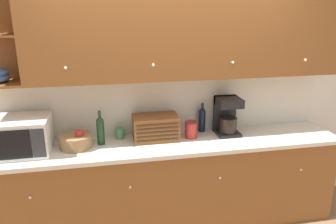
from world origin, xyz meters
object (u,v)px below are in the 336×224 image
fruit_basket (76,141)px  storage_canister (191,130)px  coffee_maker (227,115)px  bread_box (156,128)px  second_wine_bottle (202,119)px  wine_bottle (100,130)px  microwave (22,136)px  mug (120,133)px

fruit_basket → storage_canister: fruit_basket is taller
storage_canister → coffee_maker: 0.41m
bread_box → second_wine_bottle: second_wine_bottle is taller
wine_bottle → storage_canister: size_ratio=1.99×
storage_canister → bread_box: bearing=174.6°
fruit_basket → storage_canister: 1.11m
microwave → fruit_basket: bearing=2.7°
mug → bread_box: bread_box is taller
bread_box → coffee_maker: bearing=1.2°
microwave → coffee_maker: size_ratio=1.25×
microwave → coffee_maker: bearing=2.6°
wine_bottle → coffee_maker: coffee_maker is taller
bread_box → second_wine_bottle: bearing=12.9°
microwave → wine_bottle: (0.68, 0.05, -0.01)m
wine_bottle → fruit_basket: bearing=-173.6°
microwave → fruit_basket: (0.46, 0.02, -0.10)m
wine_bottle → bread_box: (0.53, 0.02, -0.03)m
wine_bottle → storage_canister: bearing=-0.6°
fruit_basket → coffee_maker: size_ratio=0.79×
fruit_basket → storage_canister: bearing=0.9°
mug → storage_canister: storage_canister is taller
second_wine_bottle → bread_box: bearing=-167.1°
storage_canister → second_wine_bottle: (0.16, 0.15, 0.05)m
fruit_basket → wine_bottle: size_ratio=0.91×
mug → second_wine_bottle: size_ratio=0.35×
microwave → mug: (0.87, 0.16, -0.11)m
fruit_basket → coffee_maker: coffee_maker is taller
microwave → coffee_maker: 1.96m
coffee_maker → fruit_basket: bearing=-177.5°
fruit_basket → second_wine_bottle: (1.27, 0.17, 0.08)m
fruit_basket → bread_box: bearing=3.8°
mug → bread_box: size_ratio=0.25×
mug → second_wine_bottle: (0.85, 0.03, 0.08)m
fruit_basket → mug: bearing=18.5°
wine_bottle → coffee_maker: 1.28m
bread_box → microwave: bearing=-176.6°
wine_bottle → coffee_maker: bearing=1.8°
bread_box → second_wine_bottle: 0.52m
second_wine_bottle → coffee_maker: (0.24, -0.10, 0.06)m
bread_box → storage_canister: 0.36m
fruit_basket → coffee_maker: 1.51m
microwave → second_wine_bottle: 1.74m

